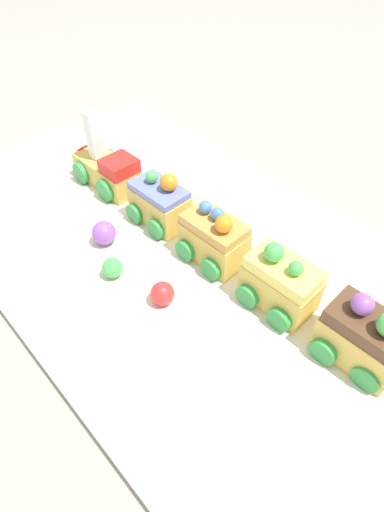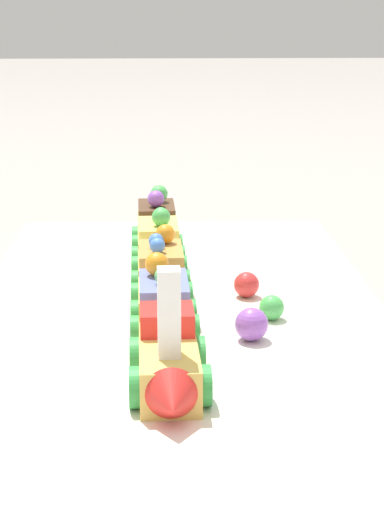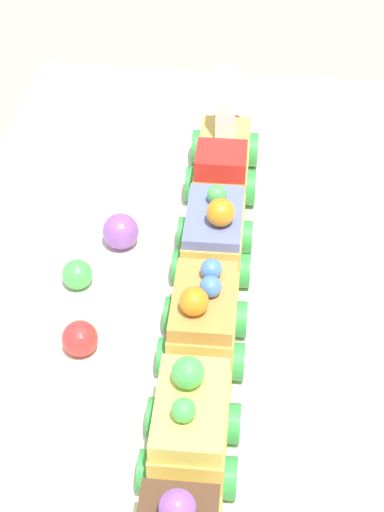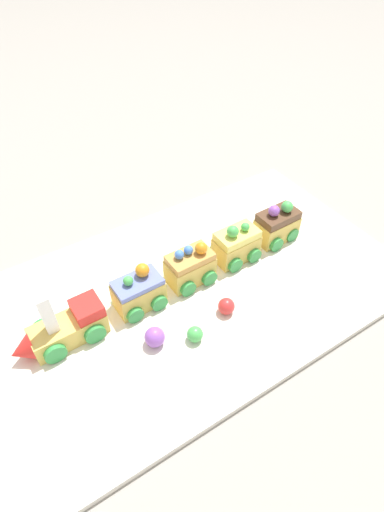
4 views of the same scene
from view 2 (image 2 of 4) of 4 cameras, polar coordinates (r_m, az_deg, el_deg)
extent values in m
plane|color=gray|center=(0.84, -0.84, -4.54)|extent=(10.00, 10.00, 0.00)
cube|color=white|center=(0.84, -0.84, -4.15)|extent=(0.75, 0.41, 0.01)
cube|color=#E0BC56|center=(0.67, -1.57, -7.46)|extent=(0.11, 0.05, 0.04)
cube|color=red|center=(0.69, -1.69, -4.25)|extent=(0.04, 0.04, 0.02)
cone|color=red|center=(0.61, -1.33, -9.76)|extent=(0.03, 0.04, 0.04)
cube|color=white|center=(0.64, -1.52, -5.95)|extent=(0.02, 0.02, 0.02)
cube|color=white|center=(0.63, -1.53, -4.53)|extent=(0.02, 0.02, 0.02)
cube|color=white|center=(0.63, -1.54, -3.08)|extent=(0.02, 0.02, 0.02)
cube|color=white|center=(0.62, -1.56, -1.60)|extent=(0.02, 0.02, 0.02)
cylinder|color=green|center=(0.64, -3.86, -8.74)|extent=(0.03, 0.01, 0.03)
cylinder|color=green|center=(0.64, 0.92, -8.63)|extent=(0.03, 0.01, 0.03)
cylinder|color=green|center=(0.70, -3.86, -6.71)|extent=(0.03, 0.01, 0.03)
cylinder|color=green|center=(0.70, 0.54, -6.61)|extent=(0.03, 0.01, 0.03)
cube|color=#E0BC56|center=(0.77, -1.88, -3.79)|extent=(0.08, 0.05, 0.04)
cube|color=#6B7AC6|center=(0.76, -1.90, -1.91)|extent=(0.07, 0.04, 0.01)
sphere|color=orange|center=(0.77, -2.36, -0.54)|extent=(0.02, 0.02, 0.02)
sphere|color=#4CBC56|center=(0.75, -1.94, -1.35)|extent=(0.02, 0.02, 0.02)
cylinder|color=green|center=(0.76, -3.84, -4.98)|extent=(0.03, 0.01, 0.03)
cylinder|color=green|center=(0.76, 0.19, -4.90)|extent=(0.03, 0.01, 0.03)
cylinder|color=green|center=(0.80, -3.84, -3.91)|extent=(0.03, 0.01, 0.03)
cylinder|color=green|center=(0.80, -0.01, -3.83)|extent=(0.03, 0.01, 0.03)
cube|color=#E0BC56|center=(0.86, -2.08, -1.65)|extent=(0.08, 0.05, 0.04)
cube|color=#CC9347|center=(0.86, -2.10, 0.14)|extent=(0.07, 0.04, 0.01)
sphere|color=orange|center=(0.87, -1.80, 1.47)|extent=(0.02, 0.02, 0.02)
sphere|color=#4C84E0|center=(0.85, -2.41, 1.02)|extent=(0.02, 0.02, 0.02)
sphere|color=#4C84E0|center=(0.83, -2.32, 0.70)|extent=(0.02, 0.02, 0.02)
cylinder|color=green|center=(0.85, -3.83, -2.68)|extent=(0.03, 0.01, 0.03)
cylinder|color=green|center=(0.85, -0.24, -2.62)|extent=(0.03, 0.01, 0.03)
cylinder|color=green|center=(0.89, -3.83, -1.82)|extent=(0.03, 0.01, 0.03)
cylinder|color=green|center=(0.89, -0.40, -1.76)|extent=(0.03, 0.01, 0.03)
cube|color=#E0BC56|center=(0.95, -2.24, 0.08)|extent=(0.08, 0.05, 0.04)
cube|color=#EFE066|center=(0.95, -2.26, 1.78)|extent=(0.07, 0.04, 0.01)
sphere|color=#4CBC56|center=(0.96, -2.11, 2.82)|extent=(0.02, 0.02, 0.02)
sphere|color=#4CBC56|center=(0.93, -2.07, 2.62)|extent=(0.02, 0.02, 0.02)
cylinder|color=green|center=(0.94, -3.83, -0.82)|extent=(0.03, 0.01, 0.03)
cylinder|color=green|center=(0.94, -0.59, -0.76)|extent=(0.03, 0.01, 0.03)
cylinder|color=green|center=(0.98, -3.82, -0.11)|extent=(0.03, 0.01, 0.03)
cylinder|color=green|center=(0.98, -0.72, -0.06)|extent=(0.03, 0.01, 0.03)
cube|color=#E0BC56|center=(1.04, -2.37, 1.47)|extent=(0.08, 0.05, 0.04)
cube|color=brown|center=(1.04, -2.39, 3.05)|extent=(0.07, 0.04, 0.01)
sphere|color=#4CBC56|center=(1.05, -2.21, 4.17)|extent=(0.02, 0.02, 0.02)
sphere|color=#9956C6|center=(1.02, -2.42, 3.84)|extent=(0.02, 0.02, 0.02)
cylinder|color=green|center=(1.03, -3.82, 0.68)|extent=(0.03, 0.01, 0.03)
cylinder|color=green|center=(1.03, -0.86, 0.73)|extent=(0.03, 0.01, 0.03)
cylinder|color=green|center=(1.07, -3.82, 1.27)|extent=(0.03, 0.01, 0.03)
cylinder|color=green|center=(1.07, -0.97, 1.32)|extent=(0.03, 0.01, 0.03)
sphere|color=red|center=(0.88, 3.65, -1.92)|extent=(0.03, 0.03, 0.03)
sphere|color=#4CBC56|center=(0.82, 5.33, -3.44)|extent=(0.02, 0.02, 0.02)
sphere|color=#9956C6|center=(0.77, 3.99, -4.56)|extent=(0.03, 0.03, 0.03)
camera|label=1|loc=(1.08, 11.68, 18.98)|focal=28.00mm
camera|label=3|loc=(1.26, -4.47, 24.00)|focal=60.00mm
camera|label=4|loc=(0.73, 35.06, 30.48)|focal=28.00mm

